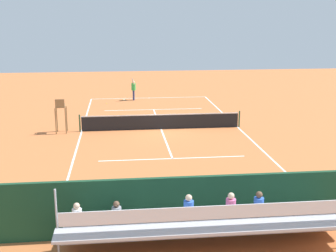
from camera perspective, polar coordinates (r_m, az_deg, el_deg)
The scene contains 11 objects.
ground_plane at distance 28.65m, azimuth -0.89°, elevation -0.39°, with size 60.00×60.00×0.00m, color #C66B38.
court_line_markings at distance 28.69m, azimuth -0.89°, elevation -0.37°, with size 10.10×22.20×0.01m.
tennis_net at distance 28.53m, azimuth -0.89°, elevation 0.58°, with size 10.30×0.10×1.07m.
backdrop_wall at distance 15.18m, azimuth 4.25°, elevation -9.91°, with size 18.00×0.16×2.00m, color #194228.
bleacher_stand at distance 14.03m, azimuth 4.85°, elevation -12.47°, with size 9.06×2.40×2.35m.
umpire_chair at distance 28.25m, azimuth -13.48°, elevation 1.74°, with size 0.67×0.67×2.14m.
courtside_bench at distance 16.51m, azimuth 11.31°, elevation -9.78°, with size 1.80×0.40×0.93m.
equipment_bag at distance 16.08m, azimuth 4.25°, elevation -11.69°, with size 0.90×0.36×0.36m, color #334C8C.
tennis_player at distance 38.26m, azimuth -4.40°, elevation 4.80°, with size 0.41×0.55×1.93m.
tennis_racket at distance 38.61m, azimuth -5.57°, elevation 3.35°, with size 0.41×0.58×0.03m.
tennis_ball_near at distance 37.09m, azimuth -7.81°, elevation 2.87°, with size 0.07×0.07×0.07m, color #CCDB33.
Camera 1 is at (2.63, 27.62, 7.16)m, focal length 47.98 mm.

